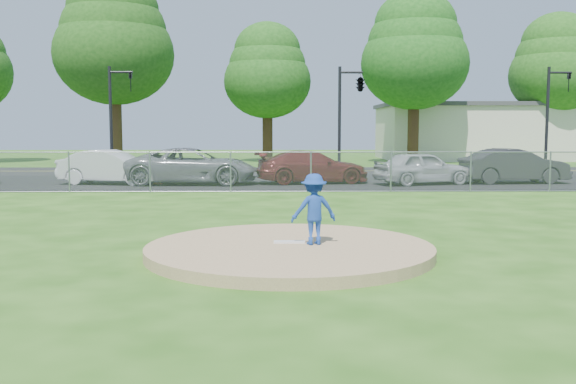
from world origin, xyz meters
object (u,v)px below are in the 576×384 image
parked_car_darkred (312,167)px  tree_center (267,70)px  parked_car_charcoal (514,166)px  tree_right (415,50)px  parked_car_gray (193,166)px  traffic_signal_left (115,110)px  traffic_signal_center (358,86)px  pitcher (314,209)px  parked_car_white (112,167)px  traffic_signal_right (552,110)px  tree_left (114,39)px  tree_far_right (557,64)px  parked_car_pearl (423,168)px  traffic_cone (157,177)px  commercial_building (487,131)px

parked_car_darkred → tree_center: bearing=-2.3°
parked_car_charcoal → tree_right: bearing=-1.6°
parked_car_gray → parked_car_darkred: size_ratio=1.15×
tree_center → tree_right: tree_right is taller
parked_car_darkred → traffic_signal_left: bearing=49.2°
tree_right → traffic_signal_center: bearing=-116.7°
pitcher → parked_car_white: (-7.80, 15.48, -0.13)m
tree_center → parked_car_darkred: (2.25, -18.13, -5.75)m
traffic_signal_right → parked_car_white: (-21.58, -6.47, -2.62)m
parked_car_darkred → traffic_signal_right: bearing=-74.0°
tree_left → tree_right: bearing=2.9°
parked_car_darkred → tree_right: bearing=-35.0°
traffic_signal_right → parked_car_gray: size_ratio=1.00×
tree_center → parked_car_gray: 19.55m
tree_far_right → traffic_signal_center: 20.78m
tree_left → traffic_signal_right: size_ratio=2.24×
traffic_signal_left → traffic_signal_right: 23.00m
parked_car_darkred → parked_car_pearl: bearing=-107.1°
traffic_signal_left → traffic_signal_right: size_ratio=1.00×
parked_car_pearl → parked_car_charcoal: bearing=-98.8°
traffic_signal_center → parked_car_pearl: 8.05m
tree_center → traffic_cone: bearing=-103.3°
parked_car_white → parked_car_darkred: size_ratio=0.91×
tree_right → parked_car_darkred: (-7.75, -16.13, -6.93)m
traffic_cone → parked_car_white: (-1.95, 0.06, 0.41)m
traffic_signal_left → parked_car_charcoal: size_ratio=1.23×
pitcher → parked_car_gray: size_ratio=0.24×
tree_left → tree_right: 20.03m
tree_left → traffic_signal_center: tree_left is taller
tree_right → parked_car_white: bearing=-134.8°
traffic_signal_right → parked_car_white: 22.68m
tree_center → traffic_signal_center: size_ratio=1.76×
parked_car_gray → tree_center: bearing=-7.3°
traffic_signal_center → parked_car_white: bearing=-150.2°
traffic_signal_center → parked_car_darkred: traffic_signal_center is taller
tree_center → traffic_signal_right: 19.64m
tree_far_right → tree_left: bearing=-172.6°
commercial_building → traffic_signal_center: 20.17m
tree_right → tree_left: bearing=-177.1°
tree_far_right → parked_car_charcoal: bearing=-117.5°
traffic_signal_center → parked_car_gray: size_ratio=1.00×
traffic_cone → parked_car_darkred: bearing=3.4°
traffic_signal_left → pitcher: 23.94m
pitcher → tree_left: bearing=-82.5°
parked_car_gray → tree_far_right: bearing=-49.2°
tree_left → pitcher: size_ratio=9.38×
tree_right → traffic_signal_center: 11.60m
commercial_building → traffic_signal_center: size_ratio=2.93×
tree_left → parked_car_pearl: bearing=-43.0°
parked_car_gray → tree_right: bearing=-36.4°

